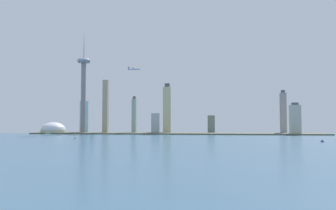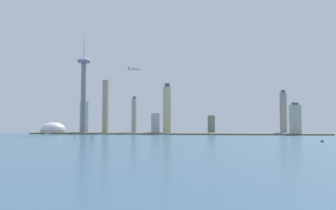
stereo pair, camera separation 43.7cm
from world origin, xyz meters
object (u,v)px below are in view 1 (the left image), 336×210
skyscraper_1 (156,123)px  skyscraper_4 (90,120)px  observation_tower (84,81)px  airplane (134,69)px  skyscraper_0 (106,107)px  channel_buoy_0 (164,137)px  stadium_dome (53,130)px  boat_0 (61,135)px  channel_buoy_1 (84,140)px  skyscraper_2 (167,110)px  skyscraper_7 (211,124)px  boat_1 (75,135)px  boat_3 (75,139)px  skyscraper_3 (295,119)px  skyscraper_5 (85,117)px  skyscraper_6 (134,116)px  boat_2 (322,141)px  skyscraper_8 (283,113)px

skyscraper_1 → skyscraper_4: size_ratio=0.73×
observation_tower → airplane: 174.07m
skyscraper_0 → channel_buoy_0: (199.48, -188.98, -78.53)m
stadium_dome → boat_0: size_ratio=4.27×
observation_tower → channel_buoy_1: size_ratio=148.95×
observation_tower → skyscraper_2: bearing=14.6°
skyscraper_2 → skyscraper_1: bearing=-168.7°
skyscraper_2 → skyscraper_7: 140.74m
skyscraper_4 → channel_buoy_0: skyscraper_4 is taller
channel_buoy_0 → airplane: airplane is taller
channel_buoy_1 → observation_tower: bearing=111.7°
boat_1 → airplane: 230.23m
observation_tower → channel_buoy_0: bearing=-31.9°
boat_3 → airplane: size_ratio=0.18×
skyscraper_7 → stadium_dome: bearing=-170.2°
boat_3 → stadium_dome: bearing=-131.6°
skyscraper_1 → skyscraper_3: bearing=-6.7°
stadium_dome → skyscraper_3: bearing=-0.1°
skyscraper_5 → stadium_dome: bearing=-158.4°
skyscraper_4 → boat_1: (38.74, -206.22, -40.08)m
channel_buoy_1 → skyscraper_6: bearing=86.5°
skyscraper_6 → skyscraper_5: bearing=-179.9°
skyscraper_7 → boat_3: (-265.93, -392.12, -25.59)m
skyscraper_7 → boat_2: (186.49, -398.06, -25.57)m
boat_2 → channel_buoy_1: size_ratio=3.70×
boat_3 → skyscraper_2: bearing=175.7°
channel_buoy_0 → skyscraper_5: bearing=142.9°
channel_buoy_1 → skyscraper_7: bearing=57.6°
skyscraper_4 → skyscraper_8: 586.56m
skyscraper_1 → skyscraper_4: skyscraper_4 is taller
observation_tower → channel_buoy_0: 339.18m
boat_3 → channel_buoy_1: (17.46, 0.57, -0.51)m
channel_buoy_0 → channel_buoy_1: size_ratio=0.86×
skyscraper_4 → skyscraper_6: size_ratio=0.75×
skyscraper_1 → boat_1: skyscraper_1 is taller
skyscraper_3 → channel_buoy_0: skyscraper_3 is taller
skyscraper_2 → skyscraper_4: 248.20m
skyscraper_4 → boat_3: bearing=-73.8°
skyscraper_2 → boat_0: bearing=-148.9°
skyscraper_0 → skyscraper_7: size_ratio=2.93×
skyscraper_4 → skyscraper_7: 376.86m
airplane → skyscraper_3: bearing=9.4°
boat_0 → channel_buoy_1: bearing=4.9°
skyscraper_2 → skyscraper_5: (-249.62, -18.51, -22.72)m
skyscraper_3 → skyscraper_1: bearing=173.3°
skyscraper_7 → skyscraper_2: bearing=-167.7°
skyscraper_1 → skyscraper_3: skyscraper_3 is taller
skyscraper_6 → channel_buoy_0: size_ratio=62.66×
boat_1 → skyscraper_4: bearing=99.9°
boat_1 → boat_2: (524.12, -179.12, 0.06)m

